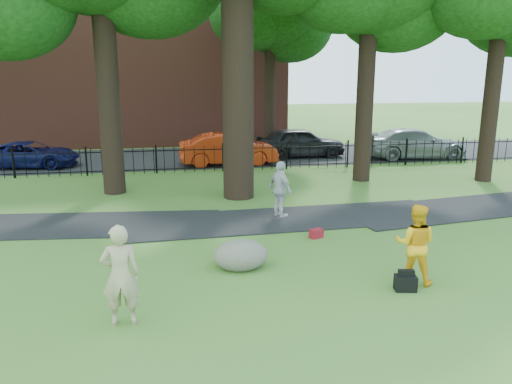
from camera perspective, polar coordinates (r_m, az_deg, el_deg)
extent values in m
plane|color=#3B6623|center=(11.62, 3.04, -8.86)|extent=(120.00, 120.00, 0.00)
cube|color=black|center=(15.42, 3.36, -3.17)|extent=(36.07, 3.85, 0.03)
cube|color=black|center=(26.94, -4.74, 4.02)|extent=(80.00, 7.00, 0.02)
cube|color=black|center=(22.85, -3.81, 4.92)|extent=(44.00, 0.04, 0.04)
cube|color=black|center=(22.99, -3.78, 2.85)|extent=(44.00, 0.04, 0.04)
cube|color=brown|center=(34.52, -13.18, 15.79)|extent=(18.00, 8.00, 12.00)
cylinder|color=black|center=(17.65, -2.13, 16.20)|extent=(1.10, 1.10, 10.50)
cylinder|color=black|center=(19.06, -16.68, 13.35)|extent=(0.80, 0.80, 9.10)
cylinder|color=black|center=(21.04, 12.46, 12.60)|extent=(0.70, 0.70, 8.40)
cylinder|color=black|center=(22.58, 25.48, 11.23)|extent=(0.64, 0.64, 8.05)
imported|color=tan|center=(9.24, -15.23, -9.16)|extent=(0.68, 0.45, 1.86)
imported|color=#FFB015|center=(11.18, 17.72, -5.68)|extent=(1.06, 0.99, 1.74)
imported|color=silver|center=(15.44, 2.81, 0.28)|extent=(0.82, 1.13, 1.78)
ellipsoid|color=gray|center=(11.59, -1.77, -6.97)|extent=(1.35, 1.08, 0.73)
cube|color=black|center=(10.96, 16.71, -9.93)|extent=(0.48, 0.35, 0.33)
cube|color=maroon|center=(13.80, 6.90, -4.74)|extent=(0.41, 0.33, 0.24)
imported|color=#AE2A0D|center=(24.42, -3.19, 4.92)|extent=(4.77, 1.76, 1.56)
imported|color=#0D1143|center=(26.09, -24.40, 3.92)|extent=(4.65, 2.59, 1.23)
imported|color=black|center=(26.77, 5.08, 5.68)|extent=(4.73, 1.99, 1.60)
imported|color=gray|center=(27.60, 17.71, 5.29)|extent=(5.55, 2.68, 1.56)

